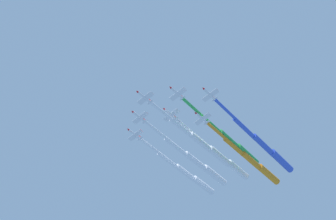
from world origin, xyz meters
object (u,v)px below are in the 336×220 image
at_px(jet_starboard_inner, 197,162).
at_px(jet_port_inner, 231,141).
at_px(jet_lead, 202,143).
at_px(jet_starboard_outer, 253,162).
at_px(jet_port_mid, 222,157).
at_px(jet_starboard_mid, 265,146).
at_px(jet_port_outer, 187,174).

bearing_deg(jet_starboard_inner, jet_port_inner, 103.89).
height_order(jet_lead, jet_starboard_inner, jet_starboard_inner).
bearing_deg(jet_port_inner, jet_starboard_outer, -163.34).
relative_size(jet_port_inner, jet_port_mid, 1.02).
bearing_deg(jet_starboard_mid, jet_starboard_inner, -52.80).
distance_m(jet_port_inner, jet_starboard_outer, 18.53).
xyz_separation_m(jet_port_mid, jet_port_outer, (7.51, -21.53, 0.37)).
xyz_separation_m(jet_lead, jet_starboard_mid, (-28.93, 13.21, 1.31)).
bearing_deg(jet_starboard_inner, jet_starboard_outer, 144.12).
xyz_separation_m(jet_port_outer, jet_starboard_outer, (-20.92, 29.65, -3.33)).
height_order(jet_lead, jet_port_inner, jet_port_inner).
xyz_separation_m(jet_starboard_mid, jet_port_outer, (19.49, -41.45, 2.13)).
height_order(jet_starboard_inner, jet_starboard_mid, jet_starboard_inner).
height_order(jet_lead, jet_starboard_mid, jet_starboard_mid).
relative_size(jet_starboard_mid, jet_starboard_outer, 1.08).
height_order(jet_lead, jet_port_mid, jet_port_mid).
bearing_deg(jet_lead, jet_starboard_mid, 155.47).
relative_size(jet_port_mid, jet_starboard_outer, 0.98).
bearing_deg(jet_starboard_outer, jet_starboard_mid, 83.07).
bearing_deg(jet_lead, jet_port_mid, -158.40).
xyz_separation_m(jet_starboard_inner, jet_port_mid, (-9.64, 8.56, 1.53)).
distance_m(jet_starboard_inner, jet_port_outer, 13.28).
distance_m(jet_port_mid, jet_port_outer, 22.81).
xyz_separation_m(jet_port_inner, jet_port_mid, (-4.21, -13.39, 0.77)).
relative_size(jet_port_mid, jet_port_outer, 1.00).
bearing_deg(jet_starboard_inner, jet_starboard_mid, 127.20).
xyz_separation_m(jet_starboard_inner, jet_port_outer, (-2.13, -12.97, 1.89)).
relative_size(jet_starboard_inner, jet_port_outer, 1.07).
height_order(jet_port_inner, jet_port_outer, jet_port_outer).
xyz_separation_m(jet_starboard_inner, jet_starboard_outer, (-23.05, 16.67, -1.44)).
bearing_deg(jet_lead, jet_port_outer, -108.49).
bearing_deg(jet_port_mid, jet_starboard_mid, 121.03).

